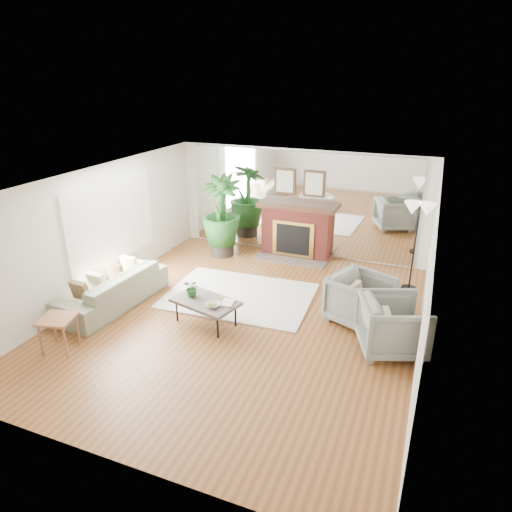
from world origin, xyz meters
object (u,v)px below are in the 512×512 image
at_px(armchair_front, 393,325).
at_px(side_table, 57,323).
at_px(coffee_table, 205,302).
at_px(sofa, 113,289).
at_px(fireplace, 296,230).
at_px(potted_ficus, 221,214).
at_px(armchair_back, 360,299).
at_px(floor_lamp, 419,216).

xyz_separation_m(armchair_front, side_table, (-4.87, -1.92, 0.03)).
distance_m(coffee_table, sofa, 1.95).
relative_size(fireplace, coffee_table, 1.63).
bearing_deg(side_table, potted_ficus, 82.44).
height_order(armchair_back, floor_lamp, floor_lamp).
distance_m(sofa, floor_lamp, 5.97).
relative_size(coffee_table, potted_ficus, 0.65).
distance_m(armchair_front, side_table, 5.23).
relative_size(sofa, floor_lamp, 1.24).
distance_m(armchair_back, potted_ficus, 4.18).
height_order(fireplace, side_table, fireplace).
height_order(coffee_table, sofa, sofa).
distance_m(fireplace, coffee_table, 3.68).
bearing_deg(armchair_front, potted_ficus, 36.78).
xyz_separation_m(sofa, potted_ficus, (0.80, 3.07, 0.70)).
bearing_deg(fireplace, armchair_front, -51.73).
relative_size(coffee_table, armchair_back, 1.31).
distance_m(armchair_back, floor_lamp, 2.14).
bearing_deg(side_table, floor_lamp, 40.88).
height_order(potted_ficus, floor_lamp, potted_ficus).
height_order(coffee_table, potted_ficus, potted_ficus).
height_order(fireplace, coffee_table, fireplace).
relative_size(armchair_back, potted_ficus, 0.50).
bearing_deg(side_table, sofa, 96.76).
height_order(armchair_front, side_table, armchair_front).
height_order(armchair_back, potted_ficus, potted_ficus).
xyz_separation_m(sofa, armchair_front, (5.05, 0.37, 0.12)).
bearing_deg(floor_lamp, sofa, -151.91).
bearing_deg(fireplace, armchair_back, -52.68).
bearing_deg(sofa, floor_lamp, 122.57).
distance_m(sofa, armchair_back, 4.55).
relative_size(fireplace, armchair_back, 2.13).
relative_size(fireplace, armchair_front, 2.08).
height_order(sofa, armchair_back, armchair_back).
xyz_separation_m(fireplace, coffee_table, (-0.50, -3.64, -0.24)).
relative_size(fireplace, floor_lamp, 1.12).
relative_size(coffee_table, sofa, 0.56).
bearing_deg(floor_lamp, coffee_table, -139.57).
height_order(sofa, side_table, sofa).
bearing_deg(fireplace, potted_ficus, -160.42).
distance_m(side_table, floor_lamp, 6.66).
distance_m(coffee_table, floor_lamp, 4.36).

